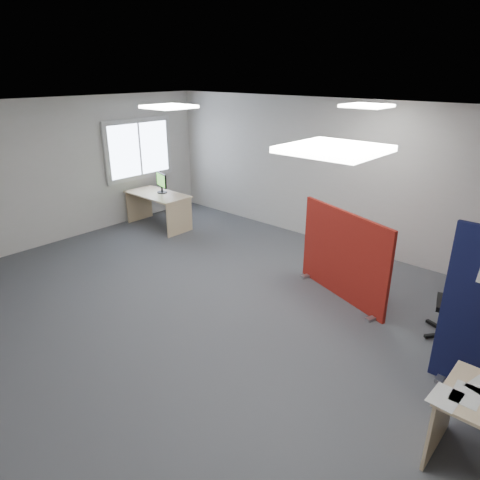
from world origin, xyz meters
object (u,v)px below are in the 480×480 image
Objects in this scene: second_desk at (159,202)px; office_chair at (467,298)px; monitor_second at (161,182)px; red_divider at (343,256)px.

office_chair is at bearing -1.35° from second_desk.
monitor_second is at bearing 72.80° from second_desk.
red_divider is 3.68× the size of monitor_second.
red_divider is at bearing 13.07° from monitor_second.
monitor_second is 0.45× the size of office_chair.
office_chair is (1.67, 0.03, -0.07)m from red_divider.
red_divider is 1.68m from office_chair.
second_desk is at bearing -162.68° from red_divider.
red_divider is 1.66× the size of office_chair.
red_divider is 1.18× the size of second_desk.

